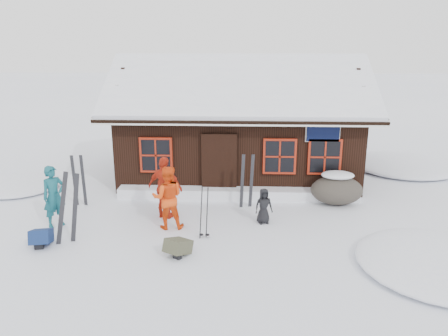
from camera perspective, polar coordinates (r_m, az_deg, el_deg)
The scene contains 15 objects.
ground at distance 11.97m, azimuth -5.61°, elevation -7.56°, with size 120.00×120.00×0.00m, color white.
mountain_hut at distance 16.15m, azimuth 1.98°, elevation 4.65°, with size 8.90×6.09×4.42m.
snow_drift at distance 13.89m, azimuth 1.80°, elevation -3.30°, with size 7.60×0.60×0.35m, color white.
snow_mounds at distance 13.59m, azimuth 2.42°, elevation -4.54°, with size 20.60×13.20×0.48m.
skier_teal at distance 12.49m, azimuth -21.33°, elevation -3.48°, with size 0.61×0.40×1.68m, color #13525D.
skier_orange_left at distance 11.62m, azimuth -7.38°, elevation -3.84°, with size 0.83×0.65×1.71m, color #EA4810.
skier_orange_right at distance 12.28m, azimuth -7.69°, elevation -2.59°, with size 1.04×0.43×1.77m, color red.
skier_crouched at distance 11.99m, azimuth 5.20°, elevation -4.96°, with size 0.48×0.31×0.99m, color black.
boulder at distance 13.78m, azimuth 14.50°, elevation -2.70°, with size 1.58×1.19×0.92m.
ski_pair_left at distance 11.30m, azimuth -19.65°, elevation -5.05°, with size 0.74×0.22×1.88m.
ski_pair_mid at distance 13.85m, azimuth -18.42°, elevation -1.65°, with size 0.39×0.06×1.62m.
ski_pair_right at distance 13.00m, azimuth 3.00°, elevation -1.83°, with size 0.44×0.12×1.68m.
ski_poles at distance 11.01m, azimuth -2.63°, elevation -5.93°, with size 0.25×0.12×1.41m.
backpack_blue at distance 11.65m, azimuth -22.72°, elevation -8.62°, with size 0.46×0.61×0.33m, color navy.
backpack_olive at distance 10.38m, azimuth -6.01°, elevation -10.50°, with size 0.44×0.59×0.32m, color #434430.
Camera 1 is at (1.63, -10.84, 4.81)m, focal length 35.00 mm.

